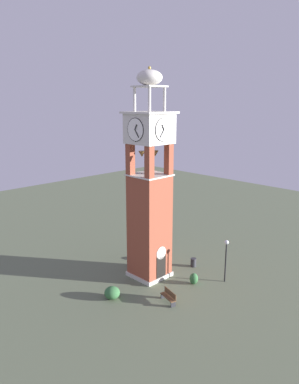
# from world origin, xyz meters

# --- Properties ---
(ground) EXTENTS (80.00, 80.00, 0.00)m
(ground) POSITION_xyz_m (0.00, 0.00, 0.00)
(ground) COLOR #5B664C
(clock_tower) EXTENTS (3.38, 3.38, 17.53)m
(clock_tower) POSITION_xyz_m (0.00, -0.00, 7.18)
(clock_tower) COLOR brown
(clock_tower) RESTS_ON ground
(park_bench) EXTENTS (0.86, 1.66, 0.95)m
(park_bench) POSITION_xyz_m (-2.08, -4.21, 0.48)
(park_bench) COLOR brown
(park_bench) RESTS_ON ground
(lamp_post) EXTENTS (0.36, 0.36, 3.73)m
(lamp_post) POSITION_xyz_m (3.76, -5.31, 2.60)
(lamp_post) COLOR black
(lamp_post) RESTS_ON ground
(trash_bin) EXTENTS (0.52, 0.52, 0.80)m
(trash_bin) POSITION_xyz_m (4.14, -1.60, 0.40)
(trash_bin) COLOR #2D2D33
(trash_bin) RESTS_ON ground
(shrub_near_entry) EXTENTS (0.97, 0.97, 0.61)m
(shrub_near_entry) POSITION_xyz_m (2.20, 2.43, 0.30)
(shrub_near_entry) COLOR #336638
(shrub_near_entry) RESTS_ON ground
(shrub_left_of_tower) EXTENTS (1.21, 1.21, 0.97)m
(shrub_left_of_tower) POSITION_xyz_m (-4.81, -0.75, 0.49)
(shrub_left_of_tower) COLOR #336638
(shrub_left_of_tower) RESTS_ON ground
(shrub_behind_bench) EXTENTS (0.71, 0.71, 0.94)m
(shrub_behind_bench) POSITION_xyz_m (1.56, -3.72, 0.47)
(shrub_behind_bench) COLOR #336638
(shrub_behind_bench) RESTS_ON ground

